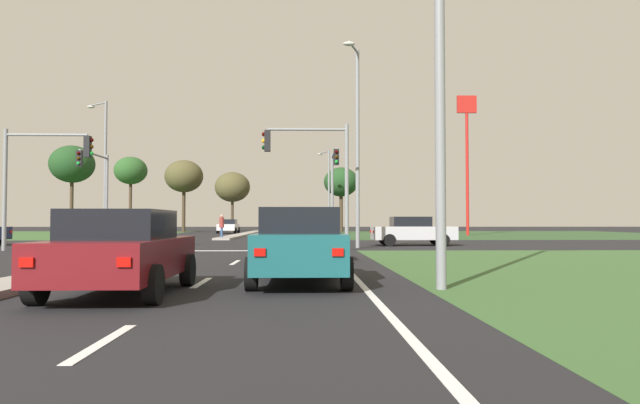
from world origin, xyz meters
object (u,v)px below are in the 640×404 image
at_px(street_lamp_second, 357,137).
at_px(pedestrian_at_median, 222,224).
at_px(car_teal_near, 300,245).
at_px(traffic_signal_near_left, 38,168).
at_px(street_lamp_third, 104,163).
at_px(treeline_near, 72,164).
at_px(treeline_fourth, 232,187).
at_px(traffic_signal_near_right, 316,164).
at_px(treeline_second, 131,171).
at_px(traffic_signal_far_left, 97,179).
at_px(car_silver_fourth, 413,231).
at_px(street_lamp_fourth, 328,187).
at_px(fastfood_pole_sign, 467,135).
at_px(treeline_fifth, 341,182).
at_px(car_black_fifth, 302,237).
at_px(car_white_third, 228,226).
at_px(treeline_third, 184,177).
at_px(traffic_signal_far_right, 334,178).
at_px(car_maroon_second, 121,251).

relative_size(street_lamp_second, pedestrian_at_median, 5.94).
height_order(car_teal_near, pedestrian_at_median, pedestrian_at_median).
relative_size(traffic_signal_near_left, street_lamp_third, 0.55).
height_order(treeline_near, treeline_fourth, treeline_near).
bearing_deg(traffic_signal_near_left, traffic_signal_near_right, 0.00).
bearing_deg(traffic_signal_near_left, treeline_second, 100.94).
bearing_deg(car_teal_near, street_lamp_third, 116.06).
distance_m(traffic_signal_far_left, street_lamp_second, 18.43).
height_order(car_silver_fourth, street_lamp_fourth, street_lamp_fourth).
bearing_deg(traffic_signal_near_left, street_lamp_fourth, 67.42).
bearing_deg(street_lamp_fourth, pedestrian_at_median, -113.82).
relative_size(car_teal_near, fastfood_pole_sign, 0.33).
xyz_separation_m(treeline_second, treeline_fourth, (11.17, 1.30, -1.71)).
distance_m(traffic_signal_far_left, treeline_second, 28.29).
bearing_deg(street_lamp_fourth, treeline_fifth, 76.29).
distance_m(traffic_signal_near_right, street_lamp_fourth, 34.66).
distance_m(car_silver_fourth, car_black_fifth, 13.58).
height_order(traffic_signal_near_right, traffic_signal_far_left, traffic_signal_far_left).
bearing_deg(treeline_fourth, car_black_fifth, -80.33).
distance_m(pedestrian_at_median, treeline_near, 35.83).
relative_size(car_white_third, traffic_signal_far_left, 0.80).
relative_size(car_teal_near, pedestrian_at_median, 2.64).
distance_m(car_white_third, treeline_fourth, 5.88).
relative_size(traffic_signal_near_right, treeline_fifth, 0.74).
height_order(car_white_third, fastfood_pole_sign, fastfood_pole_sign).
bearing_deg(treeline_near, treeline_second, -27.86).
xyz_separation_m(car_white_third, street_lamp_second, (10.68, -34.22, 4.63)).
height_order(fastfood_pole_sign, treeline_second, fastfood_pole_sign).
height_order(traffic_signal_far_left, pedestrian_at_median, traffic_signal_far_left).
bearing_deg(treeline_third, traffic_signal_far_left, -88.33).
distance_m(car_silver_fourth, traffic_signal_near_left, 18.54).
relative_size(treeline_near, treeline_fifth, 1.34).
bearing_deg(street_lamp_second, pedestrian_at_median, 122.10).
height_order(street_lamp_third, pedestrian_at_median, street_lamp_third).
height_order(traffic_signal_far_left, traffic_signal_near_left, traffic_signal_far_left).
distance_m(treeline_near, treeline_second, 9.37).
bearing_deg(treeline_near, street_lamp_second, -53.77).
relative_size(traffic_signal_near_left, treeline_fifth, 0.70).
relative_size(traffic_signal_far_right, traffic_signal_near_left, 1.09).
bearing_deg(car_maroon_second, traffic_signal_near_left, 119.01).
height_order(car_teal_near, treeline_second, treeline_second).
height_order(traffic_signal_far_left, treeline_fourth, treeline_fourth).
distance_m(treeline_near, treeline_third, 13.51).
bearing_deg(traffic_signal_far_left, treeline_fourth, 79.97).
bearing_deg(car_black_fifth, car_maroon_second, -111.65).
relative_size(car_silver_fourth, fastfood_pole_sign, 0.34).
relative_size(street_lamp_fourth, treeline_fourth, 1.26).
xyz_separation_m(pedestrian_at_median, treeline_near, (-21.69, 27.66, 6.91)).
height_order(street_lamp_third, treeline_near, treeline_near).
distance_m(pedestrian_at_median, treeline_second, 27.53).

